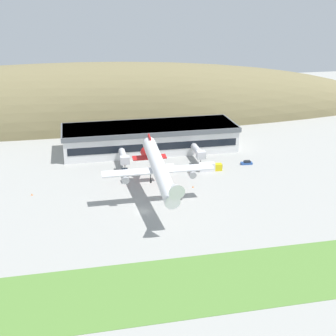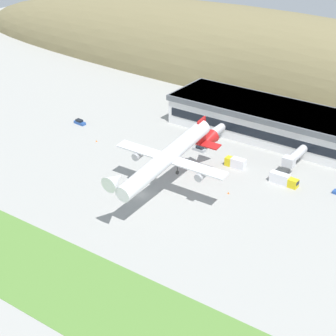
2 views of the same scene
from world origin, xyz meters
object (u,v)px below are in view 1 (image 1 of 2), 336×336
object	(u,v)px
box_truck	(166,169)
traffic_cone_0	(193,187)
cargo_airplane	(159,169)
fuel_truck	(210,167)
service_car_1	(247,163)
traffic_cone_1	(32,194)
jetway_0	(124,157)
service_car_2	(124,171)
jetway_1	(198,152)
terminal_building	(150,136)

from	to	relation	value
box_truck	traffic_cone_0	bearing A→B (deg)	-67.53
cargo_airplane	fuel_truck	world-z (taller)	cargo_airplane
service_car_1	traffic_cone_1	size ratio (longest dim) A/B	7.72
box_truck	jetway_0	bearing A→B (deg)	147.01
service_car_1	service_car_2	world-z (taller)	service_car_2
cargo_airplane	traffic_cone_0	bearing A→B (deg)	36.21
service_car_2	traffic_cone_0	distance (m)	28.08
cargo_airplane	service_car_2	size ratio (longest dim) A/B	10.96
jetway_0	traffic_cone_0	bearing A→B (deg)	-50.09
jetway_1	service_car_1	size ratio (longest dim) A/B	2.76
service_car_1	fuel_truck	bearing A→B (deg)	-166.81
cargo_airplane	box_truck	world-z (taller)	cargo_airplane
terminal_building	traffic_cone_1	size ratio (longest dim) A/B	122.98
cargo_airplane	traffic_cone_1	bearing A→B (deg)	159.89
fuel_truck	terminal_building	bearing A→B (deg)	121.86
fuel_truck	traffic_cone_1	size ratio (longest dim) A/B	14.81
terminal_building	cargo_airplane	xyz separation A→B (m)	(-6.09, -52.09, 5.49)
service_car_1	box_truck	size ratio (longest dim) A/B	0.69
service_car_1	cargo_airplane	bearing A→B (deg)	-145.14
jetway_1	cargo_airplane	size ratio (longest dim) A/B	0.25
terminal_building	service_car_1	size ratio (longest dim) A/B	15.93
fuel_truck	traffic_cone_1	world-z (taller)	fuel_truck
fuel_truck	box_truck	xyz separation A→B (m)	(-16.47, 1.48, -0.04)
box_truck	service_car_2	bearing A→B (deg)	168.30
jetway_0	service_car_2	size ratio (longest dim) A/B	2.77
jetway_1	traffic_cone_0	world-z (taller)	jetway_1
traffic_cone_0	traffic_cone_1	bearing A→B (deg)	175.15
jetway_0	service_car_1	size ratio (longest dim) A/B	2.74
jetway_0	fuel_truck	size ratio (longest dim) A/B	1.43
traffic_cone_0	service_car_2	bearing A→B (deg)	139.05
service_car_2	box_truck	world-z (taller)	box_truck
cargo_airplane	traffic_cone_1	world-z (taller)	cargo_airplane
service_car_1	fuel_truck	size ratio (longest dim) A/B	0.52
cargo_airplane	service_car_1	size ratio (longest dim) A/B	10.83
jetway_0	traffic_cone_1	distance (m)	38.33
box_truck	traffic_cone_1	xyz separation A→B (m)	(-46.64, -10.83, -1.15)
cargo_airplane	traffic_cone_0	xyz separation A→B (m)	(13.57, 9.93, -11.20)
fuel_truck	traffic_cone_1	xyz separation A→B (m)	(-63.11, -9.34, -1.19)
service_car_2	traffic_cone_0	size ratio (longest dim) A/B	7.63
box_truck	service_car_1	bearing A→B (deg)	3.91
service_car_1	traffic_cone_1	distance (m)	79.91
box_truck	traffic_cone_1	size ratio (longest dim) A/B	11.17
traffic_cone_0	jetway_1	bearing A→B (deg)	70.87
jetway_0	service_car_1	distance (m)	47.01
jetway_0	service_car_2	world-z (taller)	jetway_0
service_car_2	traffic_cone_1	world-z (taller)	service_car_2
fuel_truck	traffic_cone_1	bearing A→B (deg)	-171.58
jetway_1	fuel_truck	xyz separation A→B (m)	(1.64, -10.65, -2.52)
fuel_truck	jetway_1	bearing A→B (deg)	98.73
cargo_airplane	traffic_cone_1	distance (m)	43.44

